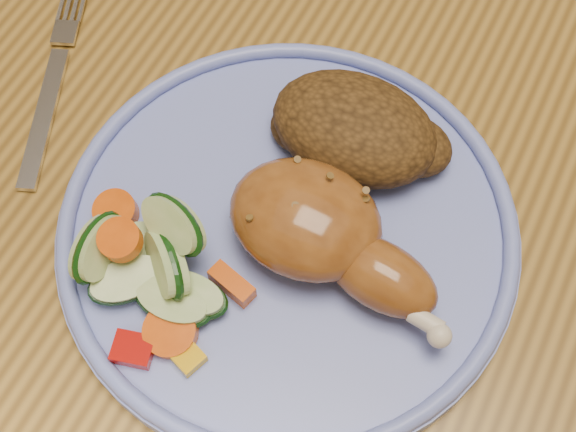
% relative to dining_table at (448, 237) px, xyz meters
% --- Properties ---
extents(dining_table, '(0.90, 1.40, 0.75)m').
position_rel_dining_table_xyz_m(dining_table, '(0.00, 0.00, 0.00)').
color(dining_table, olive).
rests_on(dining_table, ground).
extents(plate, '(0.28, 0.28, 0.01)m').
position_rel_dining_table_xyz_m(plate, '(-0.09, -0.09, 0.09)').
color(plate, '#6D7DD4').
rests_on(plate, dining_table).
extents(plate_rim, '(0.27, 0.27, 0.01)m').
position_rel_dining_table_xyz_m(plate_rim, '(-0.09, -0.09, 0.10)').
color(plate_rim, '#6D7DD4').
rests_on(plate_rim, plate).
extents(chicken_leg, '(0.14, 0.07, 0.05)m').
position_rel_dining_table_xyz_m(chicken_leg, '(-0.06, -0.09, 0.12)').
color(chicken_leg, brown).
rests_on(chicken_leg, plate).
extents(rice_pilaf, '(0.11, 0.08, 0.05)m').
position_rel_dining_table_xyz_m(rice_pilaf, '(-0.07, -0.02, 0.11)').
color(rice_pilaf, '#4D3113').
rests_on(rice_pilaf, plate).
extents(vegetable_pile, '(0.11, 0.10, 0.05)m').
position_rel_dining_table_xyz_m(vegetable_pile, '(-0.14, -0.15, 0.11)').
color(vegetable_pile, '#A50A05').
rests_on(vegetable_pile, plate).
extents(fork, '(0.07, 0.15, 0.00)m').
position_rel_dining_table_xyz_m(fork, '(-0.28, -0.06, 0.09)').
color(fork, silver).
rests_on(fork, dining_table).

